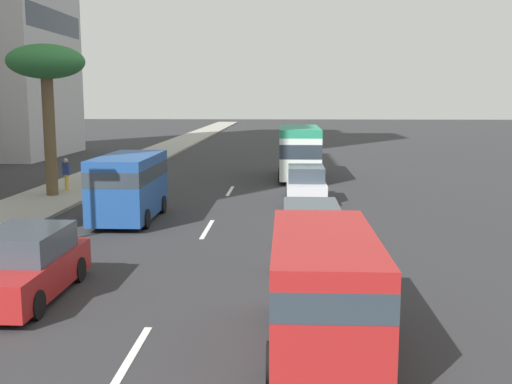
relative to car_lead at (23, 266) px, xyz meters
The scene contains 13 objects.
ground_plane 23.20m from the car_lead, ahead, with size 198.00×198.00×0.00m, color #2D2D30.
sidewalk_right 23.44m from the car_lead, 11.81° to the left, with size 162.00×3.68×0.15m, color #9E9B93.
lane_stripe_near 4.88m from the car_lead, 135.27° to the right, with size 3.20×0.16×0.01m, color silver.
lane_stripe_mid 8.58m from the car_lead, 23.37° to the right, with size 3.20×0.16×0.01m, color silver.
lane_stripe_far 17.42m from the car_lead, 11.24° to the right, with size 3.20×0.16×0.01m, color silver.
car_lead is the anchor object (origin of this frame).
car_second 15.75m from the car_lead, 26.99° to the right, with size 4.33×1.82×1.65m.
van_third 9.40m from the car_lead, ahead, with size 5.11×2.15×2.53m.
car_fourth 7.96m from the car_lead, 60.94° to the right, with size 4.64×1.81×1.68m.
van_fifth 7.47m from the car_lead, 111.36° to the right, with size 4.96×2.05×2.22m.
minibus_sixth 23.43m from the car_lead, 17.45° to the right, with size 7.00×2.43×3.01m.
pedestrian_near_lamp 16.66m from the car_lead, 16.34° to the left, with size 0.30×0.32×1.60m.
palm_tree 16.16m from the car_lead, 18.52° to the left, with size 3.53×3.53×7.01m.
Camera 1 is at (-5.29, -2.81, 4.73)m, focal length 43.11 mm.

